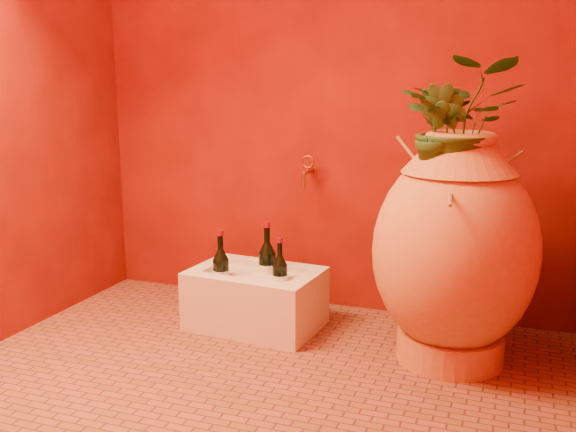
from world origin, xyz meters
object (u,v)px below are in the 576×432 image
at_px(stone_basin, 256,300).
at_px(wine_bottle_a, 280,278).
at_px(wine_bottle_b, 267,267).
at_px(amphora, 455,250).
at_px(wine_bottle_c, 221,273).
at_px(wall_tap, 307,170).

relative_size(stone_basin, wine_bottle_a, 2.11).
distance_m(stone_basin, wine_bottle_b, 0.17).
bearing_deg(amphora, wine_bottle_b, 171.27).
height_order(amphora, stone_basin, amphora).
bearing_deg(wine_bottle_c, stone_basin, 24.07).
relative_size(stone_basin, wine_bottle_b, 1.81).
height_order(amphora, wall_tap, amphora).
bearing_deg(wine_bottle_b, stone_basin, -113.60).
xyz_separation_m(wine_bottle_a, wine_bottle_b, (-0.10, 0.09, 0.02)).
bearing_deg(wine_bottle_c, wall_tap, 54.78).
height_order(wine_bottle_c, wall_tap, wall_tap).
xyz_separation_m(stone_basin, wine_bottle_c, (-0.15, -0.07, 0.14)).
bearing_deg(wine_bottle_b, amphora, -8.73).
relative_size(wine_bottle_b, wine_bottle_c, 1.08).
relative_size(amphora, wine_bottle_a, 3.21).
height_order(amphora, wine_bottle_c, amphora).
bearing_deg(stone_basin, wine_bottle_a, -6.46).
relative_size(wine_bottle_a, wall_tap, 1.89).
relative_size(amphora, stone_basin, 1.52).
bearing_deg(stone_basin, amphora, -4.01).
distance_m(stone_basin, wall_tap, 0.71).
relative_size(wine_bottle_c, wall_tap, 2.03).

